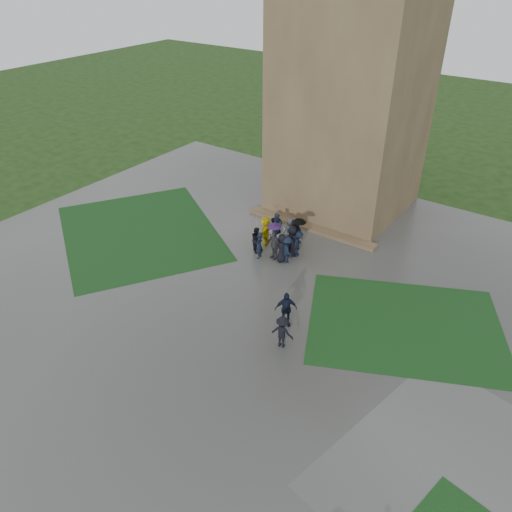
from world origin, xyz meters
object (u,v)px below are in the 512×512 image
Objects in this scene: tower at (355,70)px; pedestrian_mid at (286,309)px; bench at (280,235)px; pedestrian_near at (282,332)px.

tower is 15.97m from pedestrian_mid.
bench is (-0.68, -6.83, -8.50)m from tower.
tower is 10.72× the size of bench.
tower is 11.28× the size of pedestrian_near.
pedestrian_near is at bearing -104.61° from pedestrian_mid.
tower reaches higher than pedestrian_mid.
pedestrian_mid is (4.48, -6.41, 0.43)m from bench.
pedestrian_near is (4.48, -14.60, -8.18)m from tower.
pedestrian_near is at bearing -42.64° from bench.
tower is 17.32m from pedestrian_near.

